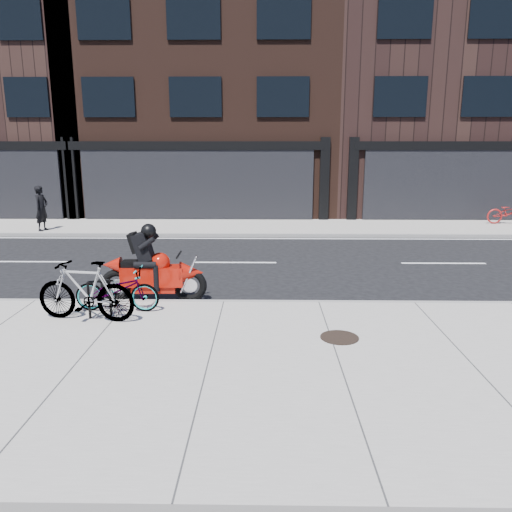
{
  "coord_description": "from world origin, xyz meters",
  "views": [
    {
      "loc": [
        0.84,
        -11.97,
        3.41
      ],
      "look_at": [
        0.67,
        -1.05,
        0.9
      ],
      "focal_mm": 35.0,
      "sensor_mm": 36.0,
      "label": 1
    }
  ],
  "objects_px": {
    "bicycle_front": "(117,289)",
    "manhole_cover": "(340,337)",
    "pedestrian": "(41,208)",
    "bicycle_far": "(510,212)",
    "motorcycle": "(158,270)",
    "bicycle_rear": "(85,291)",
    "bike_rack": "(99,295)"
  },
  "relations": [
    {
      "from": "pedestrian",
      "to": "bicycle_far",
      "type": "xyz_separation_m",
      "value": [
        18.37,
        1.85,
        -0.36
      ]
    },
    {
      "from": "bicycle_front",
      "to": "motorcycle",
      "type": "bearing_deg",
      "value": -28.87
    },
    {
      "from": "bicycle_rear",
      "to": "bicycle_far",
      "type": "relative_size",
      "value": 1.05
    },
    {
      "from": "bicycle_front",
      "to": "bike_rack",
      "type": "bearing_deg",
      "value": 148.31
    },
    {
      "from": "bicycle_far",
      "to": "manhole_cover",
      "type": "relative_size",
      "value": 2.76
    },
    {
      "from": "bicycle_rear",
      "to": "bicycle_far",
      "type": "distance_m",
      "value": 17.61
    },
    {
      "from": "bicycle_rear",
      "to": "bicycle_far",
      "type": "xyz_separation_m",
      "value": [
        13.34,
        11.49,
        -0.1
      ]
    },
    {
      "from": "bicycle_front",
      "to": "bicycle_far",
      "type": "bearing_deg",
      "value": -47.88
    },
    {
      "from": "bicycle_rear",
      "to": "bike_rack",
      "type": "bearing_deg",
      "value": 142.17
    },
    {
      "from": "pedestrian",
      "to": "manhole_cover",
      "type": "relative_size",
      "value": 2.55
    },
    {
      "from": "pedestrian",
      "to": "motorcycle",
      "type": "bearing_deg",
      "value": -131.4
    },
    {
      "from": "bike_rack",
      "to": "motorcycle",
      "type": "xyz_separation_m",
      "value": [
        0.83,
        1.36,
        0.14
      ]
    },
    {
      "from": "motorcycle",
      "to": "pedestrian",
      "type": "bearing_deg",
      "value": 125.26
    },
    {
      "from": "motorcycle",
      "to": "pedestrian",
      "type": "height_order",
      "value": "pedestrian"
    },
    {
      "from": "bike_rack",
      "to": "motorcycle",
      "type": "height_order",
      "value": "motorcycle"
    },
    {
      "from": "bike_rack",
      "to": "bicycle_far",
      "type": "relative_size",
      "value": 0.4
    },
    {
      "from": "bicycle_far",
      "to": "motorcycle",
      "type": "bearing_deg",
      "value": 131.48
    },
    {
      "from": "motorcycle",
      "to": "bicycle_far",
      "type": "xyz_separation_m",
      "value": [
        12.31,
        9.95,
        -0.09
      ]
    },
    {
      "from": "bicycle_rear",
      "to": "pedestrian",
      "type": "distance_m",
      "value": 10.88
    },
    {
      "from": "pedestrian",
      "to": "bicycle_far",
      "type": "height_order",
      "value": "pedestrian"
    },
    {
      "from": "bike_rack",
      "to": "bicycle_rear",
      "type": "xyz_separation_m",
      "value": [
        -0.19,
        -0.18,
        0.15
      ]
    },
    {
      "from": "bicycle_rear",
      "to": "manhole_cover",
      "type": "bearing_deg",
      "value": 88.84
    },
    {
      "from": "bicycle_far",
      "to": "manhole_cover",
      "type": "xyz_separation_m",
      "value": [
        -8.72,
        -12.3,
        -0.47
      ]
    },
    {
      "from": "bicycle_rear",
      "to": "motorcycle",
      "type": "bearing_deg",
      "value": 155.14
    },
    {
      "from": "bike_rack",
      "to": "bicycle_far",
      "type": "bearing_deg",
      "value": 40.7
    },
    {
      "from": "bicycle_front",
      "to": "manhole_cover",
      "type": "bearing_deg",
      "value": -105.95
    },
    {
      "from": "bike_rack",
      "to": "pedestrian",
      "type": "xyz_separation_m",
      "value": [
        -5.23,
        9.46,
        0.41
      ]
    },
    {
      "from": "bicycle_rear",
      "to": "motorcycle",
      "type": "relative_size",
      "value": 0.83
    },
    {
      "from": "bicycle_front",
      "to": "manhole_cover",
      "type": "xyz_separation_m",
      "value": [
        4.19,
        -1.34,
        -0.43
      ]
    },
    {
      "from": "bicycle_front",
      "to": "manhole_cover",
      "type": "relative_size",
      "value": 2.53
    },
    {
      "from": "bike_rack",
      "to": "bicycle_front",
      "type": "bearing_deg",
      "value": 56.5
    },
    {
      "from": "bicycle_front",
      "to": "pedestrian",
      "type": "bearing_deg",
      "value": 32.79
    }
  ]
}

